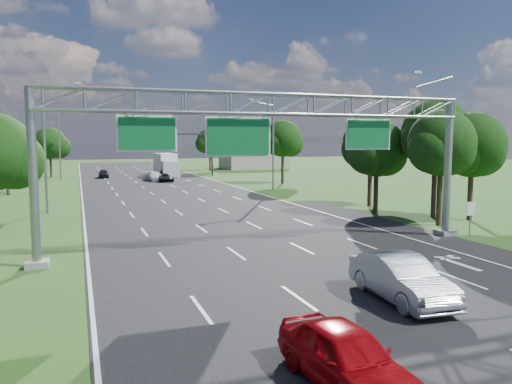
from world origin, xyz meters
name	(u,v)px	position (x,y,z in m)	size (l,w,h in m)	color
ground	(192,206)	(0.00, 30.00, 0.00)	(220.00, 220.00, 0.00)	#2A4815
road	(192,206)	(0.00, 30.00, 0.00)	(18.00, 180.00, 0.02)	black
road_flare	(406,231)	(10.20, 14.00, 0.00)	(3.00, 30.00, 0.02)	black
sign_gantry	(272,116)	(0.33, 12.00, 6.89)	(23.50, 1.00, 9.56)	gray
regulatory_sign	(471,212)	(12.40, 10.98, 1.51)	(0.60, 0.08, 2.10)	gray
traffic_signal	(190,143)	(7.48, 65.00, 5.17)	(12.21, 0.24, 7.00)	black
streetlight_l_near	(47,141)	(-11.30, 30.00, 5.58)	(2.97, 0.22, 10.16)	gray
streetlight_l_far	(61,141)	(-11.30, 65.00, 5.58)	(2.97, 0.22, 10.16)	gray
streetlight_r_mid	(272,141)	(11.30, 40.00, 5.58)	(2.97, 0.22, 10.16)	gray
tree_cluster_right	(417,145)	(14.80, 19.19, 5.31)	(9.91, 14.60, 8.68)	#2D2116
tree_verge_lb	(7,143)	(-15.92, 45.04, 5.41)	(5.76, 4.80, 8.06)	#2D2116
tree_verge_lc	(50,145)	(-12.92, 70.04, 4.98)	(5.76, 4.80, 7.62)	#2D2116
tree_verge_rd	(283,140)	(16.08, 48.04, 5.63)	(5.76, 4.80, 8.28)	#2D2116
tree_verge_re	(210,143)	(14.08, 78.04, 5.20)	(5.76, 4.80, 7.84)	#2D2116
building_right	(254,158)	(24.00, 82.00, 2.00)	(12.00, 9.00, 4.00)	#A09386
red_coupe	(346,357)	(-3.46, -2.26, 0.73)	(1.72, 4.28, 1.46)	#A1070B
silver_sedan	(401,278)	(1.54, 2.58, 0.80)	(1.70, 4.87, 1.61)	#AEB2BA
car_queue_a	(154,176)	(0.89, 58.26, 0.62)	(1.73, 4.26, 1.24)	white
car_queue_b	(165,178)	(2.08, 56.45, 0.56)	(1.84, 3.99, 1.11)	black
car_queue_c	(104,174)	(-5.49, 66.28, 0.65)	(1.53, 3.81, 1.30)	black
box_truck	(166,165)	(4.26, 68.45, 1.68)	(2.93, 9.34, 3.51)	white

